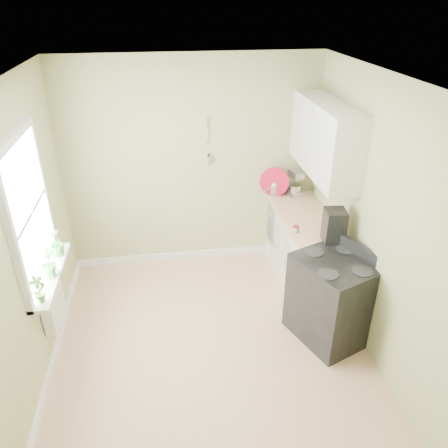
{
  "coord_description": "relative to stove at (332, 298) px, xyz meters",
  "views": [
    {
      "loc": [
        -0.36,
        -3.38,
        3.3
      ],
      "look_at": [
        0.22,
        0.55,
        1.17
      ],
      "focal_mm": 35.0,
      "sensor_mm": 36.0,
      "label": 1
    }
  ],
  "objects": [
    {
      "name": "floor",
      "position": [
        -1.28,
        -0.04,
        -0.48
      ],
      "size": [
        3.2,
        3.6,
        0.02
      ],
      "primitive_type": "cube",
      "color": "tan",
      "rests_on": "ground"
    },
    {
      "name": "ceiling",
      "position": [
        -1.28,
        -0.04,
        2.24
      ],
      "size": [
        3.2,
        3.6,
        0.02
      ],
      "primitive_type": "cube",
      "color": "white",
      "rests_on": "wall_back"
    },
    {
      "name": "wall_back",
      "position": [
        -1.28,
        1.77,
        0.88
      ],
      "size": [
        3.2,
        0.02,
        2.7
      ],
      "primitive_type": "cube",
      "color": "tan",
      "rests_on": "floor"
    },
    {
      "name": "wall_left",
      "position": [
        -2.89,
        -0.04,
        0.88
      ],
      "size": [
        0.02,
        3.6,
        2.7
      ],
      "primitive_type": "cube",
      "color": "tan",
      "rests_on": "floor"
    },
    {
      "name": "wall_right",
      "position": [
        0.33,
        -0.04,
        0.88
      ],
      "size": [
        0.02,
        3.6,
        2.7
      ],
      "primitive_type": "cube",
      "color": "tan",
      "rests_on": "floor"
    },
    {
      "name": "base_cabinets",
      "position": [
        0.02,
        0.96,
        -0.04
      ],
      "size": [
        0.6,
        1.6,
        0.87
      ],
      "primitive_type": "cube",
      "color": "white",
      "rests_on": "floor"
    },
    {
      "name": "countertop",
      "position": [
        0.01,
        0.96,
        0.42
      ],
      "size": [
        0.64,
        1.6,
        0.04
      ],
      "primitive_type": "cube",
      "color": "#E5B88C",
      "rests_on": "base_cabinets"
    },
    {
      "name": "upper_cabinets",
      "position": [
        0.15,
        1.06,
        1.38
      ],
      "size": [
        0.35,
        1.4,
        0.8
      ],
      "primitive_type": "cube",
      "color": "white",
      "rests_on": "wall_right"
    },
    {
      "name": "window",
      "position": [
        -2.86,
        0.26,
        1.08
      ],
      "size": [
        0.06,
        1.14,
        1.44
      ],
      "color": "white",
      "rests_on": "wall_left"
    },
    {
      "name": "window_sill",
      "position": [
        -2.79,
        0.26,
        0.41
      ],
      "size": [
        0.18,
        1.14,
        0.04
      ],
      "primitive_type": "cube",
      "color": "white",
      "rests_on": "wall_left"
    },
    {
      "name": "radiator",
      "position": [
        -2.82,
        0.21,
        0.08
      ],
      "size": [
        0.12,
        0.5,
        0.35
      ],
      "primitive_type": "cube",
      "color": "white",
      "rests_on": "wall_left"
    },
    {
      "name": "wall_utensils",
      "position": [
        -1.08,
        1.74,
        1.09
      ],
      "size": [
        0.02,
        0.14,
        0.58
      ],
      "color": "#E5B88C",
      "rests_on": "wall_back"
    },
    {
      "name": "stove",
      "position": [
        0.0,
        0.0,
        0.0
      ],
      "size": [
        0.92,
        0.95,
        1.06
      ],
      "color": "black",
      "rests_on": "floor"
    },
    {
      "name": "stand_mixer",
      "position": [
        0.05,
        1.69,
        0.59
      ],
      "size": [
        0.24,
        0.33,
        0.37
      ],
      "color": "#B2B2B7",
      "rests_on": "countertop"
    },
    {
      "name": "kettle",
      "position": [
        -0.23,
        1.68,
        0.53
      ],
      "size": [
        0.18,
        0.11,
        0.18
      ],
      "color": "silver",
      "rests_on": "countertop"
    },
    {
      "name": "coffee_maker",
      "position": [
        0.1,
        0.41,
        0.61
      ],
      "size": [
        0.24,
        0.26,
        0.37
      ],
      "color": "black",
      "rests_on": "countertop"
    },
    {
      "name": "red_tray",
      "position": [
        -0.23,
        1.68,
        0.63
      ],
      "size": [
        0.38,
        0.22,
        0.38
      ],
      "primitive_type": "cylinder",
      "rotation": [
        1.45,
        0.0,
        -0.43
      ],
      "color": "#A60E2F",
      "rests_on": "countertop"
    },
    {
      "name": "jar",
      "position": [
        -0.23,
        0.66,
        0.48
      ],
      "size": [
        0.07,
        0.07,
        0.08
      ],
      "color": "tan",
      "rests_on": "countertop"
    },
    {
      "name": "plant_a",
      "position": [
        -2.78,
        -0.19,
        0.57
      ],
      "size": [
        0.16,
        0.18,
        0.28
      ],
      "primitive_type": "imported",
      "rotation": [
        0.0,
        0.0,
        1.04
      ],
      "color": "#3B7B2A",
      "rests_on": "window_sill"
    },
    {
      "name": "plant_b",
      "position": [
        -2.78,
        0.2,
        0.58
      ],
      "size": [
        0.19,
        0.21,
        0.3
      ],
      "primitive_type": "imported",
      "rotation": [
        0.0,
        0.0,
        2.05
      ],
      "color": "#3B7B2A",
      "rests_on": "window_sill"
    },
    {
      "name": "plant_c",
      "position": [
        -2.78,
        0.59,
        0.57
      ],
      "size": [
        0.16,
        0.16,
        0.29
      ],
      "primitive_type": "imported",
      "rotation": [
        0.0,
        0.0,
        4.7
      ],
      "color": "#3B7B2A",
      "rests_on": "window_sill"
    }
  ]
}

